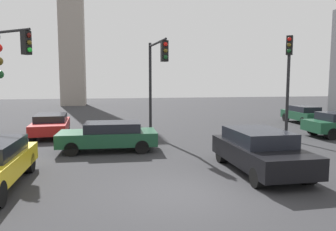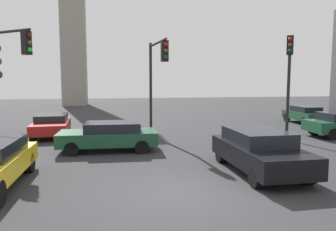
{
  "view_description": "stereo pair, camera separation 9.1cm",
  "coord_description": "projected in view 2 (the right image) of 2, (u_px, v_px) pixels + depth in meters",
  "views": [
    {
      "loc": [
        -2.06,
        -8.56,
        3.19
      ],
      "look_at": [
        0.6,
        5.66,
        1.63
      ],
      "focal_mm": 34.2,
      "sensor_mm": 36.0,
      "label": 1
    },
    {
      "loc": [
        -1.97,
        -8.58,
        3.19
      ],
      "look_at": [
        0.6,
        5.66,
        1.63
      ],
      "focal_mm": 34.2,
      "sensor_mm": 36.0,
      "label": 2
    }
  ],
  "objects": [
    {
      "name": "ground_plane",
      "position": [
        183.0,
        194.0,
        9.08
      ],
      "size": [
        103.56,
        103.56,
        0.0
      ],
      "primitive_type": "plane",
      "color": "#2D2D30"
    },
    {
      "name": "traffic_light_0",
      "position": [
        289.0,
        68.0,
        16.95
      ],
      "size": [
        0.45,
        0.49,
        5.57
      ],
      "rotation": [
        0.0,
        0.0,
        -2.2
      ],
      "color": "black",
      "rests_on": "ground_plane"
    },
    {
      "name": "traffic_light_3",
      "position": [
        7.0,
        64.0,
        14.31
      ],
      "size": [
        2.38,
        1.86,
        5.67
      ],
      "rotation": [
        0.0,
        0.0,
        -0.65
      ],
      "color": "black",
      "rests_on": "ground_plane"
    },
    {
      "name": "traffic_light_4",
      "position": [
        157.0,
        68.0,
        16.94
      ],
      "size": [
        0.55,
        3.47,
        5.36
      ],
      "rotation": [
        0.0,
        0.0,
        -1.48
      ],
      "color": "black",
      "rests_on": "ground_plane"
    },
    {
      "name": "car_1",
      "position": [
        109.0,
        135.0,
        14.67
      ],
      "size": [
        4.47,
        2.09,
        1.32
      ],
      "rotation": [
        0.0,
        0.0,
        3.11
      ],
      "color": "#19472D",
      "rests_on": "ground_plane"
    },
    {
      "name": "car_2",
      "position": [
        259.0,
        150.0,
        11.23
      ],
      "size": [
        2.01,
        4.53,
        1.47
      ],
      "rotation": [
        0.0,
        0.0,
        -1.57
      ],
      "color": "black",
      "rests_on": "ground_plane"
    },
    {
      "name": "car_4",
      "position": [
        304.0,
        114.0,
        24.05
      ],
      "size": [
        1.84,
        4.05,
        1.32
      ],
      "rotation": [
        0.0,
        0.0,
        1.51
      ],
      "color": "#19472D",
      "rests_on": "ground_plane"
    },
    {
      "name": "car_6",
      "position": [
        52.0,
        124.0,
        18.7
      ],
      "size": [
        2.17,
        4.61,
        1.25
      ],
      "rotation": [
        0.0,
        0.0,
        -1.51
      ],
      "color": "maroon",
      "rests_on": "ground_plane"
    },
    {
      "name": "skyline_tower",
      "position": [
        73.0,
        11.0,
        41.37
      ],
      "size": [
        3.07,
        3.07,
        24.57
      ],
      "primitive_type": "cube",
      "color": "gray",
      "rests_on": "ground_plane"
    }
  ]
}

